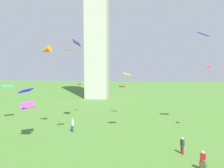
# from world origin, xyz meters

# --- Properties ---
(person_0) EXTENTS (0.49, 0.41, 1.65)m
(person_0) POSITION_xyz_m (10.71, 9.81, 0.94)
(person_0) COLOR red
(person_0) RESTS_ON ground_plane
(person_2) EXTENTS (0.35, 0.50, 1.66)m
(person_2) POSITION_xyz_m (9.77, 13.23, 0.94)
(person_2) COLOR red
(person_2) RESTS_ON ground_plane
(person_3) EXTENTS (0.49, 0.55, 1.82)m
(person_3) POSITION_xyz_m (-3.09, 19.35, 1.03)
(person_3) COLOR #235693
(person_3) RESTS_ON ground_plane
(kite_flying_0) EXTENTS (1.46, 1.11, 0.57)m
(kite_flying_0) POSITION_xyz_m (-7.05, 14.82, 5.95)
(kite_flying_0) COLOR #1306D6
(kite_flying_1) EXTENTS (1.92, 1.58, 0.90)m
(kite_flying_1) POSITION_xyz_m (-8.11, 17.16, 3.88)
(kite_flying_1) COLOR #BD36E7
(kite_flying_2) EXTENTS (1.19, 1.78, 1.11)m
(kite_flying_2) POSITION_xyz_m (-3.59, 23.86, 12.17)
(kite_flying_2) COLOR #5936E7
(kite_flying_3) EXTENTS (1.59, 1.34, 0.81)m
(kite_flying_3) POSITION_xyz_m (14.66, 24.17, 13.17)
(kite_flying_3) COLOR #381AEF
(kite_flying_4) EXTENTS (1.79, 1.23, 1.41)m
(kite_flying_4) POSITION_xyz_m (-6.75, 19.89, 10.76)
(kite_flying_4) COLOR orange
(kite_flying_5) EXTENTS (1.25, 1.15, 0.11)m
(kite_flying_5) POSITION_xyz_m (-2.60, 16.92, 10.57)
(kite_flying_5) COLOR orange
(kite_flying_6) EXTENTS (1.29, 1.15, 0.45)m
(kite_flying_6) POSITION_xyz_m (4.05, 20.38, 7.62)
(kite_flying_6) COLOR gold
(kite_flying_7) EXTENTS (0.98, 0.95, 0.28)m
(kite_flying_7) POSITION_xyz_m (-4.78, 30.65, 5.43)
(kite_flying_7) COLOR #CA0D89
(kite_flying_8) EXTENTS (1.35, 1.16, 0.39)m
(kite_flying_8) POSITION_xyz_m (2.80, 30.62, 5.09)
(kite_flying_8) COLOR #DF369C
(kite_flying_9) EXTENTS (1.95, 1.82, 0.30)m
(kite_flying_9) POSITION_xyz_m (-15.42, 25.10, 5.45)
(kite_flying_9) COLOR #29C8A5
(kite_flying_10) EXTENTS (0.53, 0.78, 0.39)m
(kite_flying_10) POSITION_xyz_m (14.43, 20.75, 8.64)
(kite_flying_10) COLOR #EC2E45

